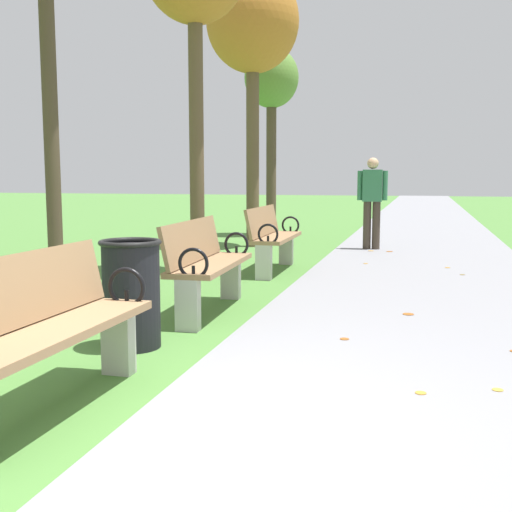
{
  "coord_description": "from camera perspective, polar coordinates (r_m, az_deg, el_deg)",
  "views": [
    {
      "loc": [
        1.51,
        -3.08,
        1.33
      ],
      "look_at": [
        -0.05,
        2.88,
        0.55
      ],
      "focal_mm": 44.88,
      "sensor_mm": 36.0,
      "label": 1
    }
  ],
  "objects": [
    {
      "name": "ground_plane",
      "position": [
        3.67,
        -11.0,
        -14.12
      ],
      "size": [
        80.0,
        80.0,
        0.0
      ],
      "primitive_type": "plane",
      "color": "#4C7F38"
    },
    {
      "name": "pedestrian_walking",
      "position": [
        11.56,
        10.32,
        5.1
      ],
      "size": [
        0.53,
        0.23,
        1.62
      ],
      "color": "#3D3328",
      "rests_on": "paved_walkway"
    },
    {
      "name": "paved_walkway",
      "position": [
        21.12,
        14.69,
        3.38
      ],
      "size": [
        3.06,
        44.0,
        0.02
      ],
      "primitive_type": "cube",
      "color": "gray",
      "rests_on": "ground"
    },
    {
      "name": "tree_4",
      "position": [
        12.27,
        -0.31,
        19.83
      ],
      "size": [
        1.68,
        1.68,
        5.02
      ],
      "color": "brown",
      "rests_on": "ground"
    },
    {
      "name": "park_bench_3",
      "position": [
        8.85,
        1.45,
        1.73
      ],
      "size": [
        0.49,
        1.61,
        0.9
      ],
      "color": "#93704C",
      "rests_on": "ground"
    },
    {
      "name": "tree_5",
      "position": [
        14.38,
        1.39,
        15.04
      ],
      "size": [
        1.18,
        1.18,
        4.08
      ],
      "color": "#4C3D2D",
      "rests_on": "ground"
    },
    {
      "name": "scattered_leaves",
      "position": [
        6.58,
        7.74,
        -4.34
      ],
      "size": [
        3.93,
        10.1,
        0.02
      ],
      "color": "brown",
      "rests_on": "ground"
    },
    {
      "name": "park_bench_1",
      "position": [
        3.76,
        -18.17,
        -6.1
      ],
      "size": [
        0.49,
        1.6,
        0.9
      ],
      "color": "#93704C",
      "rests_on": "ground"
    },
    {
      "name": "trash_bin",
      "position": [
        5.02,
        -11.05,
        -3.3
      ],
      "size": [
        0.48,
        0.48,
        0.84
      ],
      "color": "black",
      "rests_on": "ground"
    },
    {
      "name": "park_bench_2",
      "position": [
        6.18,
        -4.46,
        -0.65
      ],
      "size": [
        0.54,
        1.62,
        0.9
      ],
      "color": "#93704C",
      "rests_on": "ground"
    }
  ]
}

